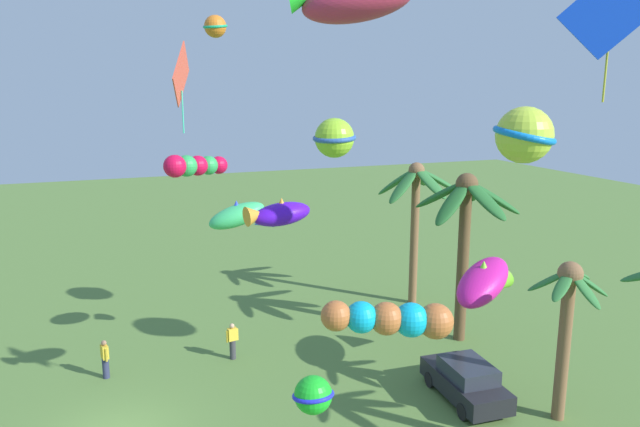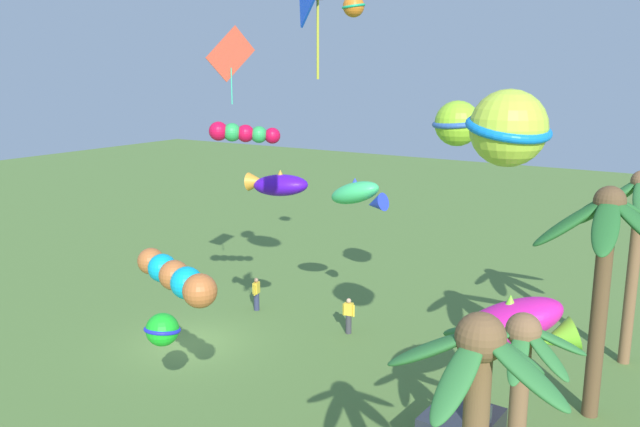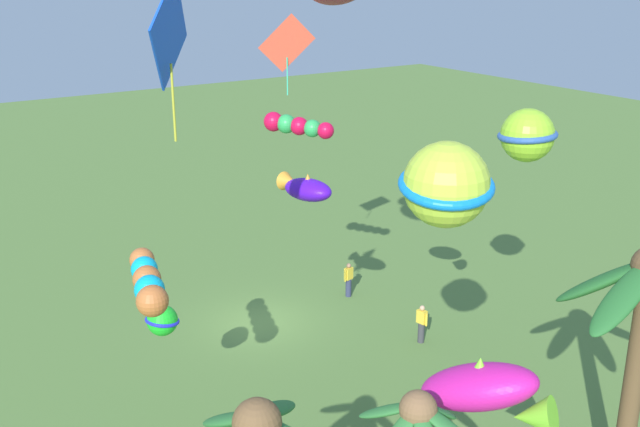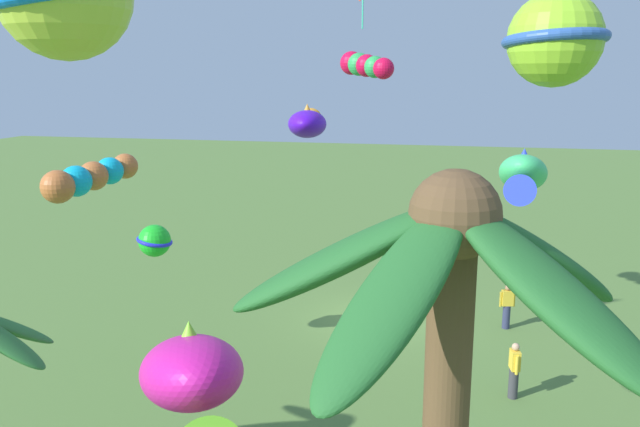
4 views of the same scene
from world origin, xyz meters
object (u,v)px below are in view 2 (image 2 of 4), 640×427
palm_tree_3 (640,218)px  kite_ball_8 (508,128)px  palm_tree_0 (521,379)px  spectator_1 (256,294)px  kite_fish_2 (358,194)px  palm_tree_1 (606,246)px  kite_ball_4 (457,123)px  kite_ball_6 (162,330)px  kite_tube_0 (177,277)px  palm_tree_2 (475,419)px  kite_fish_11 (516,324)px  kite_ball_5 (354,6)px  kite_tube_9 (242,133)px  kite_diamond_1 (231,55)px  kite_fish_3 (277,184)px  spectator_0 (349,315)px

palm_tree_3 → kite_ball_8: kite_ball_8 is taller
palm_tree_0 → kite_ball_8: 6.01m
palm_tree_3 → spectator_1: bearing=-78.5°
kite_fish_2 → palm_tree_1: bearing=81.1°
kite_ball_4 → kite_ball_6: bearing=-24.5°
kite_tube_0 → kite_ball_8: bearing=121.7°
palm_tree_3 → kite_tube_0: palm_tree_3 is taller
palm_tree_2 → kite_fish_11: bearing=-169.7°
kite_ball_5 → palm_tree_2: bearing=37.7°
kite_ball_4 → kite_tube_9: kite_ball_4 is taller
palm_tree_3 → kite_fish_2: bearing=-71.2°
kite_diamond_1 → kite_fish_3: (0.98, 2.68, -4.26)m
palm_tree_3 → palm_tree_0: bearing=-4.4°
spectator_0 → palm_tree_0: bearing=48.3°
kite_diamond_1 → kite_fish_11: bearing=85.9°
kite_tube_0 → kite_tube_9: bearing=-153.7°
spectator_1 → kite_fish_11: size_ratio=0.42×
kite_fish_2 → kite_diamond_1: bearing=-31.2°
spectator_0 → kite_ball_4: (0.12, 4.57, 8.44)m
kite_fish_3 → kite_diamond_1: bearing=-110.2°
kite_diamond_1 → kite_tube_9: size_ratio=1.25×
palm_tree_2 → kite_ball_4: kite_ball_4 is taller
kite_diamond_1 → kite_ball_5: bearing=157.8°
kite_ball_4 → kite_ball_5: bearing=-96.8°
kite_fish_2 → kite_tube_9: bearing=-28.9°
kite_diamond_1 → palm_tree_1: bearing=103.4°
spectator_0 → kite_diamond_1: 12.03m
kite_tube_0 → kite_ball_5: size_ratio=2.35×
palm_tree_0 → kite_ball_5: kite_ball_5 is taller
spectator_0 → spectator_1: size_ratio=1.00×
kite_ball_6 → palm_tree_3: bearing=142.1°
kite_ball_8 → kite_fish_3: bearing=-100.4°
kite_fish_3 → kite_ball_6: 6.11m
palm_tree_3 → kite_ball_4: (3.38, -5.97, 3.48)m
palm_tree_2 → spectator_1: bearing=-130.3°
palm_tree_1 → palm_tree_3: palm_tree_1 is taller
palm_tree_1 → kite_diamond_1: 14.10m
kite_fish_3 → kite_ball_5: bearing=-174.4°
kite_ball_8 → kite_tube_9: 10.84m
kite_tube_0 → kite_tube_9: size_ratio=1.43×
palm_tree_3 → kite_fish_3: 13.57m
palm_tree_0 → palm_tree_1: size_ratio=0.74×
palm_tree_0 → kite_ball_6: bearing=-78.8°
palm_tree_1 → kite_ball_8: bearing=-17.0°
kite_tube_0 → kite_ball_8: kite_ball_8 is taller
kite_ball_5 → kite_fish_3: bearing=5.6°
palm_tree_0 → kite_ball_5: size_ratio=4.26×
palm_tree_2 → spectator_1: (-12.69, -14.99, -4.23)m
palm_tree_2 → kite_tube_0: 8.52m
spectator_0 → kite_ball_5: size_ratio=1.19×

